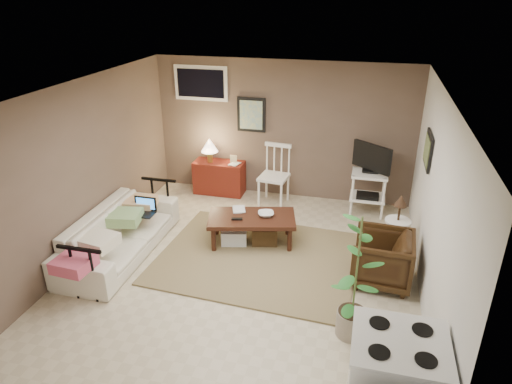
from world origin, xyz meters
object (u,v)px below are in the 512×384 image
(sofa, at_px, (119,226))
(side_table, at_px, (398,219))
(potted_plant, at_px, (356,274))
(spindle_chair, at_px, (274,177))
(tv_stand, at_px, (369,178))
(red_console, at_px, (218,174))
(armchair, at_px, (382,256))
(coffee_table, at_px, (251,228))

(sofa, distance_m, side_table, 3.86)
(potted_plant, bearing_deg, sofa, 164.71)
(spindle_chair, bearing_deg, side_table, -32.67)
(tv_stand, bearing_deg, red_console, 176.04)
(spindle_chair, relative_size, side_table, 1.10)
(red_console, bearing_deg, armchair, -36.41)
(sofa, xyz_separation_m, side_table, (3.76, 0.87, 0.16))
(red_console, distance_m, side_table, 3.41)
(red_console, relative_size, spindle_chair, 1.00)
(side_table, bearing_deg, armchair, -105.79)
(coffee_table, xyz_separation_m, potted_plant, (1.54, -1.60, 0.52))
(side_table, relative_size, potted_plant, 0.64)
(sofa, relative_size, armchair, 2.93)
(armchair, height_order, potted_plant, potted_plant)
(armchair, xyz_separation_m, potted_plant, (-0.30, -1.09, 0.41))
(red_console, xyz_separation_m, side_table, (3.08, -1.46, 0.22))
(tv_stand, distance_m, potted_plant, 3.04)
(sofa, distance_m, red_console, 2.43)
(sofa, height_order, tv_stand, tv_stand)
(spindle_chair, bearing_deg, tv_stand, -0.35)
(coffee_table, xyz_separation_m, spindle_chair, (0.03, 1.45, 0.22))
(sofa, height_order, red_console, red_console)
(tv_stand, distance_m, armchair, 1.98)
(red_console, bearing_deg, potted_plant, -51.25)
(coffee_table, height_order, armchair, armchair)
(coffee_table, bearing_deg, sofa, -157.77)
(sofa, distance_m, spindle_chair, 2.78)
(side_table, bearing_deg, coffee_table, -175.41)
(tv_stand, relative_size, potted_plant, 0.82)
(side_table, xyz_separation_m, armchair, (-0.19, -0.67, -0.21))
(potted_plant, bearing_deg, side_table, 74.37)
(spindle_chair, relative_size, tv_stand, 0.86)
(coffee_table, relative_size, side_table, 1.45)
(red_console, relative_size, potted_plant, 0.71)
(red_console, height_order, potted_plant, potted_plant)
(sofa, height_order, potted_plant, potted_plant)
(coffee_table, relative_size, tv_stand, 1.13)
(tv_stand, xyz_separation_m, potted_plant, (-0.07, -3.04, 0.14))
(coffee_table, bearing_deg, tv_stand, 41.74)
(tv_stand, height_order, armchair, tv_stand)
(armchair, relative_size, potted_plant, 0.51)
(coffee_table, bearing_deg, spindle_chair, 88.88)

